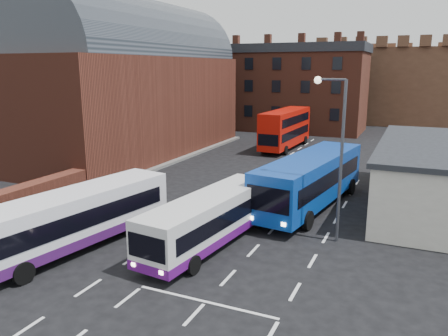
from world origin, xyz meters
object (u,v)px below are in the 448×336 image
at_px(bus_white_inbound, 210,216).
at_px(street_lamp, 336,145).
at_px(bus_blue, 311,178).
at_px(bus_red_double, 285,128).
at_px(pedestrian_beige, 1,257).
at_px(bus_white_outbound, 77,215).

height_order(bus_white_inbound, street_lamp, street_lamp).
height_order(bus_white_inbound, bus_blue, bus_blue).
relative_size(bus_red_double, street_lamp, 1.28).
xyz_separation_m(bus_white_inbound, bus_blue, (3.25, 8.36, 0.44)).
xyz_separation_m(street_lamp, pedestrian_beige, (-12.66, -9.95, -4.33)).
height_order(bus_white_outbound, bus_blue, bus_blue).
bearing_deg(bus_white_inbound, bus_white_outbound, 32.78).
relative_size(bus_blue, pedestrian_beige, 7.70).
bearing_deg(bus_blue, bus_white_inbound, 76.85).
height_order(bus_white_outbound, pedestrian_beige, bus_white_outbound).
xyz_separation_m(bus_white_outbound, pedestrian_beige, (-1.03, -3.73, -0.92)).
xyz_separation_m(bus_white_outbound, bus_blue, (9.29, 11.30, 0.27)).
distance_m(bus_white_outbound, bus_red_double, 31.30).
bearing_deg(bus_white_inbound, pedestrian_beige, 50.15).
bearing_deg(bus_blue, street_lamp, 122.85).
height_order(bus_blue, street_lamp, street_lamp).
xyz_separation_m(bus_blue, pedestrian_beige, (-10.32, -15.03, -1.19)).
relative_size(bus_white_outbound, bus_white_inbound, 1.11).
distance_m(bus_blue, bus_red_double, 21.31).
height_order(bus_red_double, pedestrian_beige, bus_red_double).
bearing_deg(bus_blue, pedestrian_beige, 63.65).
height_order(street_lamp, pedestrian_beige, street_lamp).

